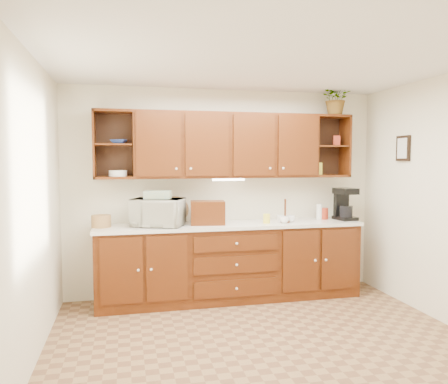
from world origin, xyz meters
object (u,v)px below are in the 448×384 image
coffee_maker (344,204)px  potted_plant (337,98)px  microwave (158,212)px  bread_box (208,213)px

coffee_maker → potted_plant: potted_plant is taller
potted_plant → microwave: bearing=-177.2°
potted_plant → bread_box: bearing=-176.0°
microwave → coffee_maker: (2.40, 0.02, 0.04)m
microwave → potted_plant: potted_plant is taller
microwave → bread_box: bearing=21.2°
bread_box → microwave: bearing=-172.8°
bread_box → potted_plant: size_ratio=0.95×
microwave → coffee_maker: bearing=22.3°
bread_box → coffee_maker: coffee_maker is taller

